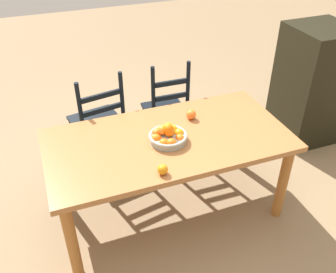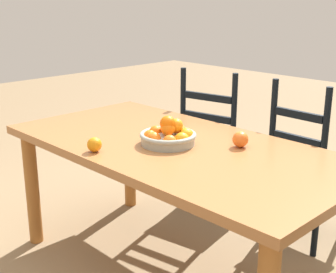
{
  "view_description": "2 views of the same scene",
  "coord_description": "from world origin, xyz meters",
  "px_view_note": "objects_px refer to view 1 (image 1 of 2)",
  "views": [
    {
      "loc": [
        -0.79,
        -2.12,
        2.32
      ],
      "look_at": [
        -0.02,
        -0.04,
        0.77
      ],
      "focal_mm": 40.01,
      "sensor_mm": 36.0,
      "label": 1
    },
    {
      "loc": [
        1.58,
        -1.59,
        1.45
      ],
      "look_at": [
        -0.02,
        -0.04,
        0.77
      ],
      "focal_mm": 50.3,
      "sensor_mm": 36.0,
      "label": 2
    }
  ],
  "objects_px": {
    "dining_table": "(168,148)",
    "chair_near_window": "(98,123)",
    "chair_by_cabinet": "(166,111)",
    "orange_loose_1": "(191,115)",
    "orange_loose_0": "(163,169)",
    "cabinet": "(311,85)",
    "fruit_bowl": "(168,136)"
  },
  "relations": [
    {
      "from": "dining_table",
      "to": "chair_near_window",
      "type": "relative_size",
      "value": 1.83
    },
    {
      "from": "chair_by_cabinet",
      "to": "orange_loose_1",
      "type": "bearing_deg",
      "value": 89.27
    },
    {
      "from": "dining_table",
      "to": "orange_loose_0",
      "type": "xyz_separation_m",
      "value": [
        -0.18,
        -0.37,
        0.13
      ]
    },
    {
      "from": "chair_by_cabinet",
      "to": "orange_loose_1",
      "type": "relative_size",
      "value": 12.64
    },
    {
      "from": "orange_loose_0",
      "to": "chair_near_window",
      "type": "bearing_deg",
      "value": 100.13
    },
    {
      "from": "chair_near_window",
      "to": "cabinet",
      "type": "bearing_deg",
      "value": 162.53
    },
    {
      "from": "chair_by_cabinet",
      "to": "dining_table",
      "type": "bearing_deg",
      "value": 71.91
    },
    {
      "from": "cabinet",
      "to": "orange_loose_0",
      "type": "bearing_deg",
      "value": -155.02
    },
    {
      "from": "cabinet",
      "to": "fruit_bowl",
      "type": "distance_m",
      "value": 1.86
    },
    {
      "from": "dining_table",
      "to": "chair_by_cabinet",
      "type": "bearing_deg",
      "value": 70.71
    },
    {
      "from": "chair_near_window",
      "to": "orange_loose_1",
      "type": "height_order",
      "value": "chair_near_window"
    },
    {
      "from": "cabinet",
      "to": "fruit_bowl",
      "type": "height_order",
      "value": "cabinet"
    },
    {
      "from": "orange_loose_0",
      "to": "chair_by_cabinet",
      "type": "bearing_deg",
      "value": 68.66
    },
    {
      "from": "cabinet",
      "to": "dining_table",
      "type": "bearing_deg",
      "value": -163.09
    },
    {
      "from": "orange_loose_0",
      "to": "orange_loose_1",
      "type": "xyz_separation_m",
      "value": [
        0.44,
        0.55,
        0.0
      ]
    },
    {
      "from": "orange_loose_0",
      "to": "orange_loose_1",
      "type": "distance_m",
      "value": 0.7
    },
    {
      "from": "dining_table",
      "to": "orange_loose_1",
      "type": "xyz_separation_m",
      "value": [
        0.26,
        0.18,
        0.13
      ]
    },
    {
      "from": "chair_near_window",
      "to": "cabinet",
      "type": "relative_size",
      "value": 0.83
    },
    {
      "from": "chair_near_window",
      "to": "orange_loose_1",
      "type": "xyz_separation_m",
      "value": [
        0.65,
        -0.61,
        0.31
      ]
    },
    {
      "from": "orange_loose_0",
      "to": "fruit_bowl",
      "type": "bearing_deg",
      "value": 64.46
    },
    {
      "from": "orange_loose_0",
      "to": "orange_loose_1",
      "type": "relative_size",
      "value": 0.9
    },
    {
      "from": "chair_by_cabinet",
      "to": "orange_loose_1",
      "type": "xyz_separation_m",
      "value": [
        -0.02,
        -0.63,
        0.32
      ]
    },
    {
      "from": "cabinet",
      "to": "fruit_bowl",
      "type": "xyz_separation_m",
      "value": [
        -1.76,
        -0.57,
        0.18
      ]
    },
    {
      "from": "cabinet",
      "to": "fruit_bowl",
      "type": "relative_size",
      "value": 4.2
    },
    {
      "from": "orange_loose_1",
      "to": "chair_by_cabinet",
      "type": "bearing_deg",
      "value": 88.07
    },
    {
      "from": "fruit_bowl",
      "to": "orange_loose_1",
      "type": "relative_size",
      "value": 3.62
    },
    {
      "from": "orange_loose_1",
      "to": "orange_loose_0",
      "type": "bearing_deg",
      "value": -128.55
    },
    {
      "from": "dining_table",
      "to": "orange_loose_1",
      "type": "relative_size",
      "value": 23.11
    },
    {
      "from": "dining_table",
      "to": "fruit_bowl",
      "type": "height_order",
      "value": "fruit_bowl"
    },
    {
      "from": "dining_table",
      "to": "fruit_bowl",
      "type": "distance_m",
      "value": 0.14
    },
    {
      "from": "chair_near_window",
      "to": "chair_by_cabinet",
      "type": "height_order",
      "value": "chair_by_cabinet"
    },
    {
      "from": "cabinet",
      "to": "orange_loose_0",
      "type": "relative_size",
      "value": 16.95
    }
  ]
}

